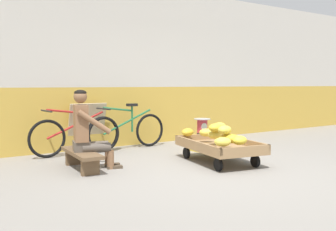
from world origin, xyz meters
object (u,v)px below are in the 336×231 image
object	(u,v)px
bicycle_near_left	(76,134)
shopping_bag	(231,147)
weighing_scale	(202,126)
banana_cart	(219,147)
vendor_seated	(87,130)
bicycle_far_left	(128,130)
sign_board	(87,127)
plastic_crate	(202,143)
low_bench	(81,156)

from	to	relation	value
bicycle_near_left	shopping_bag	bearing A→B (deg)	-31.65
shopping_bag	weighing_scale	bearing A→B (deg)	114.13
banana_cart	weighing_scale	size ratio (longest dim) A/B	5.22
bicycle_near_left	shopping_bag	distance (m)	2.71
vendor_seated	shopping_bag	xyz separation A→B (m)	(2.56, -0.22, -0.45)
bicycle_far_left	sign_board	bearing A→B (deg)	152.49
shopping_bag	vendor_seated	bearing A→B (deg)	175.07
plastic_crate	shopping_bag	world-z (taller)	plastic_crate
weighing_scale	plastic_crate	bearing A→B (deg)	90.00
vendor_seated	plastic_crate	bearing A→B (deg)	7.12
low_bench	shopping_bag	distance (m)	2.66
weighing_scale	sign_board	size ratio (longest dim) A/B	0.34
banana_cart	shopping_bag	xyz separation A→B (m)	(0.68, 0.47, -0.12)
banana_cart	vendor_seated	distance (m)	2.03
low_bench	vendor_seated	world-z (taller)	vendor_seated
plastic_crate	shopping_bag	xyz separation A→B (m)	(0.23, -0.51, -0.03)
vendor_seated	bicycle_near_left	distance (m)	1.24
low_bench	vendor_seated	xyz separation A→B (m)	(0.09, -0.02, 0.37)
vendor_seated	bicycle_near_left	size ratio (longest dim) A/B	0.69
weighing_scale	bicycle_far_left	distance (m)	1.40
plastic_crate	sign_board	xyz separation A→B (m)	(-1.73, 1.26, 0.28)
bicycle_near_left	shopping_bag	size ratio (longest dim) A/B	6.92
low_bench	sign_board	size ratio (longest dim) A/B	1.28
bicycle_near_left	bicycle_far_left	xyz separation A→B (m)	(1.01, 0.01, 0.00)
bicycle_far_left	sign_board	distance (m)	0.76
plastic_crate	shopping_bag	bearing A→B (deg)	-65.92
bicycle_near_left	bicycle_far_left	bearing A→B (deg)	0.47
plastic_crate	sign_board	distance (m)	2.16
shopping_bag	sign_board	bearing A→B (deg)	137.85
banana_cart	vendor_seated	bearing A→B (deg)	159.74
sign_board	banana_cart	bearing A→B (deg)	-60.43
sign_board	shopping_bag	size ratio (longest dim) A/B	3.64
plastic_crate	bicycle_near_left	size ratio (longest dim) A/B	0.22
plastic_crate	sign_board	bearing A→B (deg)	143.92
low_bench	plastic_crate	distance (m)	2.43
bicycle_near_left	sign_board	size ratio (longest dim) A/B	1.90
plastic_crate	banana_cart	bearing A→B (deg)	-114.77
low_bench	bicycle_near_left	size ratio (longest dim) A/B	0.67
vendor_seated	weighing_scale	bearing A→B (deg)	7.09
bicycle_far_left	banana_cart	bearing A→B (deg)	-72.29
vendor_seated	plastic_crate	world-z (taller)	vendor_seated
plastic_crate	bicycle_far_left	xyz separation A→B (m)	(-1.06, 0.91, 0.20)
bicycle_near_left	bicycle_far_left	distance (m)	1.01
low_bench	weighing_scale	distance (m)	2.45
bicycle_near_left	sign_board	xyz separation A→B (m)	(0.34, 0.36, 0.08)
banana_cart	low_bench	bearing A→B (deg)	159.99
vendor_seated	shopping_bag	bearing A→B (deg)	-4.93
bicycle_near_left	weighing_scale	bearing A→B (deg)	-23.62
vendor_seated	banana_cart	bearing A→B (deg)	-20.26
vendor_seated	shopping_bag	distance (m)	2.61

